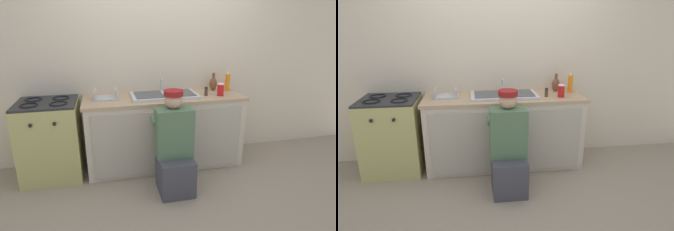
{
  "view_description": "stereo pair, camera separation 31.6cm",
  "coord_description": "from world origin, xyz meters",
  "views": [
    {
      "loc": [
        -0.7,
        -2.92,
        1.76
      ],
      "look_at": [
        0.0,
        0.1,
        0.72
      ],
      "focal_mm": 30.0,
      "sensor_mm": 36.0,
      "label": 1
    },
    {
      "loc": [
        -0.39,
        -2.98,
        1.76
      ],
      "look_at": [
        0.0,
        0.1,
        0.72
      ],
      "focal_mm": 30.0,
      "sensor_mm": 36.0,
      "label": 2
    }
  ],
  "objects": [
    {
      "name": "dish_rack_tray",
      "position": [
        -0.69,
        0.34,
        0.92
      ],
      "size": [
        0.28,
        0.22,
        0.11
      ],
      "color": "#B2B7BC",
      "rests_on": "countertop"
    },
    {
      "name": "back_wall",
      "position": [
        0.0,
        0.65,
        1.25
      ],
      "size": [
        6.0,
        0.1,
        2.5
      ],
      "primitive_type": "cube",
      "color": "beige",
      "rests_on": "ground_plane"
    },
    {
      "name": "counter_cabinet",
      "position": [
        0.0,
        0.29,
        0.43
      ],
      "size": [
        1.89,
        0.62,
        0.86
      ],
      "color": "beige",
      "rests_on": "ground_plane"
    },
    {
      "name": "soda_cup_red",
      "position": [
        0.68,
        0.18,
        0.97
      ],
      "size": [
        0.08,
        0.08,
        0.15
      ],
      "color": "red",
      "rests_on": "countertop"
    },
    {
      "name": "sink_double_basin",
      "position": [
        0.0,
        0.3,
        0.92
      ],
      "size": [
        0.8,
        0.44,
        0.19
      ],
      "color": "silver",
      "rests_on": "countertop"
    },
    {
      "name": "vase_decorative",
      "position": [
        0.7,
        0.47,
        0.99
      ],
      "size": [
        0.1,
        0.1,
        0.23
      ],
      "color": "brown",
      "rests_on": "countertop"
    },
    {
      "name": "ground_plane",
      "position": [
        0.0,
        0.0,
        0.0
      ],
      "size": [
        12.0,
        12.0,
        0.0
      ],
      "primitive_type": "plane",
      "color": "gray"
    },
    {
      "name": "plumber_person",
      "position": [
        -0.03,
        -0.31,
        0.46
      ],
      "size": [
        0.42,
        0.61,
        1.1
      ],
      "color": "#3F3F47",
      "rests_on": "ground_plane"
    },
    {
      "name": "soap_bottle_orange",
      "position": [
        0.86,
        0.39,
        1.01
      ],
      "size": [
        0.06,
        0.06,
        0.25
      ],
      "color": "orange",
      "rests_on": "countertop"
    },
    {
      "name": "spice_bottle_pepper",
      "position": [
        0.51,
        0.22,
        0.95
      ],
      "size": [
        0.04,
        0.04,
        0.1
      ],
      "color": "#513823",
      "rests_on": "countertop"
    },
    {
      "name": "countertop",
      "position": [
        0.0,
        0.3,
        0.88
      ],
      "size": [
        1.93,
        0.62,
        0.04
      ],
      "primitive_type": "cube",
      "color": "tan",
      "rests_on": "counter_cabinet"
    },
    {
      "name": "stove_range",
      "position": [
        -1.35,
        0.3,
        0.46
      ],
      "size": [
        0.66,
        0.62,
        0.93
      ],
      "color": "tan",
      "rests_on": "ground_plane"
    }
  ]
}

